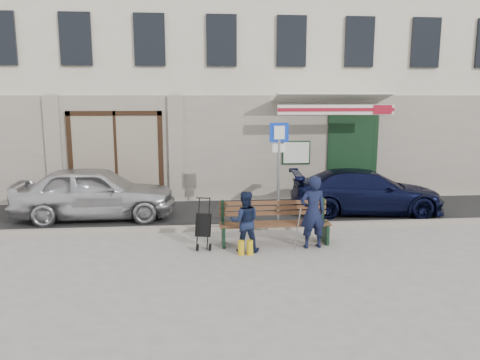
{
  "coord_description": "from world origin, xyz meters",
  "views": [
    {
      "loc": [
        -0.79,
        -9.37,
        3.18
      ],
      "look_at": [
        0.24,
        1.6,
        1.2
      ],
      "focal_mm": 35.0,
      "sensor_mm": 36.0,
      "label": 1
    }
  ],
  "objects": [
    {
      "name": "ground",
      "position": [
        0.0,
        0.0,
        0.0
      ],
      "size": [
        80.0,
        80.0,
        0.0
      ],
      "primitive_type": "plane",
      "color": "#9E9991",
      "rests_on": "ground"
    },
    {
      "name": "car_silver",
      "position": [
        -3.45,
        2.89,
        0.7
      ],
      "size": [
        4.14,
        1.72,
        1.4
      ],
      "primitive_type": "imported",
      "rotation": [
        0.0,
        0.0,
        1.59
      ],
      "color": "silver",
      "rests_on": "ground"
    },
    {
      "name": "car_navy",
      "position": [
        3.83,
        2.83,
        0.6
      ],
      "size": [
        4.27,
        2.05,
        1.2
      ],
      "primitive_type": "imported",
      "rotation": [
        0.0,
        0.0,
        1.48
      ],
      "color": "black",
      "rests_on": "ground"
    },
    {
      "name": "curb",
      "position": [
        0.0,
        1.5,
        0.06
      ],
      "size": [
        60.0,
        0.18,
        0.12
      ],
      "primitive_type": "cube",
      "color": "#9E9384",
      "rests_on": "ground"
    },
    {
      "name": "asphalt_lane",
      "position": [
        0.0,
        3.1,
        0.01
      ],
      "size": [
        60.0,
        3.2,
        0.01
      ],
      "primitive_type": "cube",
      "color": "#282828",
      "rests_on": "ground"
    },
    {
      "name": "stroller",
      "position": [
        -0.67,
        0.21,
        0.47
      ],
      "size": [
        0.36,
        0.47,
        1.06
      ],
      "rotation": [
        0.0,
        0.0,
        -0.25
      ],
      "color": "black",
      "rests_on": "ground"
    },
    {
      "name": "bench",
      "position": [
        0.83,
        0.34,
        0.46
      ],
      "size": [
        2.4,
        1.17,
        0.98
      ],
      "color": "brown",
      "rests_on": "ground"
    },
    {
      "name": "woman",
      "position": [
        0.18,
        -0.09,
        0.63
      ],
      "size": [
        0.64,
        0.52,
        1.27
      ],
      "primitive_type": "imported",
      "rotation": [
        0.0,
        0.0,
        3.08
      ],
      "color": "#141D38",
      "rests_on": "ground"
    },
    {
      "name": "parking_sign",
      "position": [
        1.21,
        1.84,
        1.7
      ],
      "size": [
        0.47,
        0.09,
        2.55
      ],
      "rotation": [
        0.0,
        0.0,
        0.09
      ],
      "color": "gray",
      "rests_on": "ground"
    },
    {
      "name": "man",
      "position": [
        1.63,
        0.01,
        0.77
      ],
      "size": [
        0.61,
        0.44,
        1.55
      ],
      "primitive_type": "imported",
      "rotation": [
        0.0,
        0.0,
        3.28
      ],
      "color": "#121732",
      "rests_on": "ground"
    },
    {
      "name": "building",
      "position": [
        0.01,
        8.45,
        4.97
      ],
      "size": [
        20.0,
        8.27,
        10.0
      ],
      "color": "beige",
      "rests_on": "ground"
    }
  ]
}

